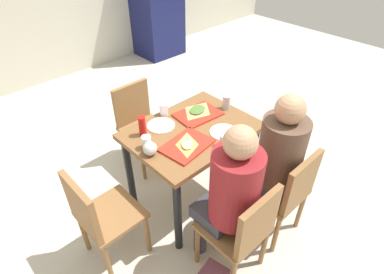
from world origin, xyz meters
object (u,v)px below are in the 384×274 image
soda_can (226,102)px  pizza_slice_a (187,144)px  pizza_slice_b (197,110)px  plastic_cup_b (224,141)px  chair_far_side (139,120)px  condiment_bottle (142,126)px  main_table (192,142)px  paper_plate_near_edge (224,132)px  chair_left_end (99,215)px  plastic_cup_a (164,109)px  tray_red_near (187,145)px  chair_near_right (286,190)px  paper_plate_center (161,125)px  tray_red_far (198,114)px  person_in_red (230,191)px  foil_bundle (150,149)px  plastic_cup_c (147,142)px  person_in_brown_jacket (275,156)px  chair_near_left (243,229)px

soda_can → pizza_slice_a: bearing=-165.8°
pizza_slice_b → plastic_cup_b: plastic_cup_b is taller
chair_far_side → condiment_bottle: (-0.32, -0.55, 0.37)m
pizza_slice_b → plastic_cup_b: (-0.17, -0.45, 0.03)m
main_table → pizza_slice_a: 0.26m
main_table → paper_plate_near_edge: paper_plate_near_edge is taller
chair_far_side → chair_left_end: same height
soda_can → condiment_bottle: size_ratio=0.76×
paper_plate_near_edge → plastic_cup_a: 0.54m
tray_red_near → condiment_bottle: (-0.15, 0.33, 0.07)m
pizza_slice_b → chair_near_right: bearing=-86.7°
paper_plate_center → tray_red_far: bearing=-16.0°
soda_can → person_in_red: bearing=-136.5°
tray_red_far → person_in_red: bearing=-120.1°
plastic_cup_a → chair_left_end: bearing=-160.0°
chair_far_side → foil_bundle: foil_bundle is taller
paper_plate_near_edge → plastic_cup_b: size_ratio=2.20×
paper_plate_near_edge → condiment_bottle: size_ratio=1.38×
paper_plate_center → chair_left_end: bearing=-164.6°
chair_far_side → plastic_cup_c: bearing=-119.5°
foil_bundle → person_in_brown_jacket: bearing=-41.7°
chair_near_left → pizza_slice_b: chair_near_left is taller
soda_can → chair_near_right: bearing=-102.6°
chair_near_left → pizza_slice_a: (0.07, 0.62, 0.31)m
paper_plate_center → plastic_cup_b: bearing=-71.4°
chair_near_right → plastic_cup_a: size_ratio=8.37×
person_in_brown_jacket → condiment_bottle: (-0.56, 0.81, 0.12)m
pizza_slice_a → plastic_cup_a: plastic_cup_a is taller
chair_near_right → chair_far_side: same height
chair_near_left → chair_far_side: size_ratio=1.00×
pizza_slice_a → condiment_bottle: (-0.15, 0.33, 0.06)m
chair_near_left → chair_far_side: (0.25, 1.50, 0.00)m
plastic_cup_b → foil_bundle: (-0.44, 0.29, 0.00)m
pizza_slice_b → plastic_cup_a: plastic_cup_a is taller
tray_red_near → plastic_cup_a: size_ratio=3.60×
soda_can → tray_red_far: bearing=159.6°
tray_red_near → pizza_slice_a: 0.02m
chair_near_left → chair_near_right: (0.49, 0.00, 0.00)m
chair_near_right → pizza_slice_b: chair_near_right is taller
paper_plate_near_edge → soda_can: 0.35m
tray_red_near → chair_far_side: bearing=78.9°
person_in_red → plastic_cup_a: size_ratio=12.47×
paper_plate_near_edge → plastic_cup_b: bearing=-138.2°
tray_red_far → plastic_cup_c: (-0.56, -0.05, 0.04)m
tray_red_near → person_in_brown_jacket: bearing=-49.1°
main_table → soda_can: size_ratio=8.04×
tray_red_near → pizza_slice_a: pizza_slice_a is taller
person_in_red → soda_can: (0.66, 0.63, 0.10)m
paper_plate_center → soda_can: (0.56, -0.18, 0.06)m
chair_left_end → paper_plate_near_edge: 1.08m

